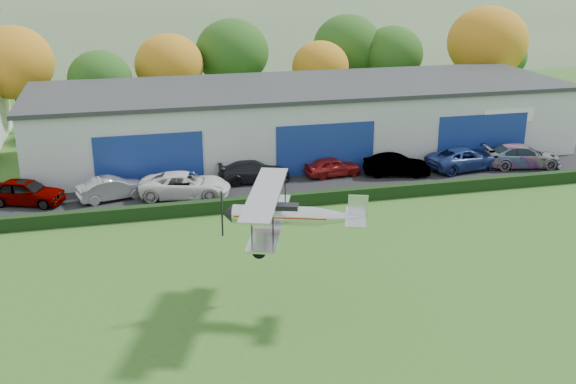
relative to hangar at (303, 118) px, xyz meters
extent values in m
plane|color=#32601E|center=(-5.00, -27.98, -2.66)|extent=(300.00, 300.00, 0.00)
cube|color=black|center=(-2.00, -6.98, -2.63)|extent=(48.00, 9.00, 0.05)
cube|color=black|center=(-2.00, -11.78, -2.26)|extent=(46.00, 0.60, 0.80)
cube|color=#B2B7BC|center=(0.00, 0.02, -0.16)|extent=(40.00, 12.00, 5.00)
cube|color=#2D3033|center=(0.00, 0.02, 2.49)|extent=(40.60, 12.60, 0.30)
cube|color=navy|center=(-12.00, -6.03, -0.86)|extent=(7.00, 0.12, 3.60)
cube|color=navy|center=(0.00, -6.03, -0.86)|extent=(7.00, 0.12, 3.60)
cube|color=navy|center=(12.00, -6.03, -0.86)|extent=(7.00, 0.12, 3.60)
cylinder|color=#3D2614|center=(-22.00, 12.02, -1.08)|extent=(0.36, 0.36, 3.15)
ellipsoid|color=#9B5513|center=(-22.00, 12.02, 3.37)|extent=(6.84, 6.84, 6.16)
cylinder|color=#3D2614|center=(-15.00, 10.02, -1.43)|extent=(0.36, 0.36, 2.45)
ellipsoid|color=#1E4C14|center=(-15.00, 10.02, 2.03)|extent=(5.32, 5.32, 4.79)
cylinder|color=#3D2614|center=(-9.00, 12.02, -1.26)|extent=(0.36, 0.36, 2.80)
ellipsoid|color=#9B5513|center=(-9.00, 12.02, 2.70)|extent=(6.08, 6.08, 5.47)
cylinder|color=#3D2614|center=(-3.00, 14.02, -1.08)|extent=(0.36, 0.36, 3.15)
ellipsoid|color=#1E4C14|center=(-3.00, 14.02, 3.37)|extent=(6.84, 6.84, 6.16)
cylinder|color=#3D2614|center=(5.00, 12.02, -1.43)|extent=(0.36, 0.36, 2.45)
ellipsoid|color=#9B5513|center=(5.00, 12.02, 2.03)|extent=(5.32, 5.32, 4.79)
cylinder|color=#3D2614|center=(13.00, 14.02, -1.26)|extent=(0.36, 0.36, 2.80)
ellipsoid|color=#1E4C14|center=(13.00, 14.02, 2.70)|extent=(6.08, 6.08, 5.47)
cylinder|color=#3D2614|center=(21.00, 10.02, -0.91)|extent=(0.36, 0.36, 3.50)
ellipsoid|color=#9B5513|center=(21.00, 10.02, 4.04)|extent=(7.60, 7.60, 6.84)
cylinder|color=#3D2614|center=(25.00, 14.02, -1.43)|extent=(0.36, 0.36, 2.45)
ellipsoid|color=#1E4C14|center=(25.00, 14.02, 2.03)|extent=(5.32, 5.32, 4.79)
cylinder|color=#3D2614|center=(9.00, 16.02, -1.08)|extent=(0.36, 0.36, 3.15)
ellipsoid|color=#1E4C14|center=(9.00, 16.02, 3.37)|extent=(6.84, 6.84, 6.16)
ellipsoid|color=#4C6642|center=(15.00, 112.02, -18.06)|extent=(320.00, 196.00, 56.00)
ellipsoid|color=#4C6642|center=(85.00, 112.02, -12.56)|extent=(240.00, 126.00, 36.00)
imported|color=gray|center=(-19.59, -7.56, -1.80)|extent=(5.07, 3.52, 1.60)
imported|color=silver|center=(-14.44, -7.92, -1.89)|extent=(4.58, 2.56, 1.43)
imported|color=silver|center=(-10.00, -8.61, -1.82)|extent=(6.09, 3.75, 1.58)
imported|color=black|center=(-5.18, -6.56, -1.91)|extent=(4.83, 1.97, 1.40)
imported|color=maroon|center=(0.35, -6.67, -1.94)|extent=(4.01, 1.91, 1.33)
imported|color=gray|center=(4.63, -7.66, -1.87)|extent=(4.72, 2.60, 1.48)
imported|color=navy|center=(9.96, -7.42, -1.83)|extent=(5.94, 3.43, 1.56)
imported|color=gray|center=(14.19, -7.94, -1.79)|extent=(5.90, 3.21, 1.62)
cylinder|color=silver|center=(-7.72, -23.66, 1.50)|extent=(3.56, 1.94, 0.83)
cone|color=silver|center=(-5.13, -24.58, 1.50)|extent=(2.18, 1.45, 0.83)
cone|color=black|center=(-9.58, -23.00, 1.50)|extent=(0.71, 0.93, 0.83)
cube|color=#AB260D|center=(-7.46, -23.76, 1.55)|extent=(3.91, 2.08, 0.06)
cube|color=black|center=(-7.29, -23.82, 1.88)|extent=(1.22, 0.89, 0.23)
cube|color=silver|center=(-7.90, -23.60, 1.22)|extent=(3.29, 6.60, 0.09)
cube|color=silver|center=(-8.07, -23.54, 2.46)|extent=(3.50, 6.98, 0.09)
cylinder|color=black|center=(-9.08, -25.71, 1.85)|extent=(0.07, 0.07, 1.19)
cylinder|color=black|center=(-8.31, -25.99, 1.85)|extent=(0.07, 0.07, 1.19)
cylinder|color=black|center=(-7.49, -21.22, 1.85)|extent=(0.07, 0.07, 1.19)
cylinder|color=black|center=(-6.71, -21.49, 1.85)|extent=(0.07, 0.07, 1.19)
cylinder|color=black|center=(-8.18, -23.84, 2.14)|extent=(0.12, 0.20, 0.68)
cylinder|color=black|center=(-7.96, -23.24, 2.14)|extent=(0.12, 0.20, 0.68)
cylinder|color=black|center=(-8.37, -23.85, 0.72)|extent=(0.27, 0.62, 1.12)
cylinder|color=black|center=(-8.11, -23.11, 0.72)|extent=(0.27, 0.62, 1.12)
cylinder|color=black|center=(-8.24, -23.48, 0.17)|extent=(0.64, 1.66, 0.06)
cylinder|color=black|center=(-8.52, -24.26, 0.17)|extent=(0.60, 0.32, 0.59)
cylinder|color=black|center=(-7.97, -22.70, 0.17)|extent=(0.60, 0.32, 0.59)
cylinder|color=black|center=(-4.53, -24.80, 1.27)|extent=(0.34, 0.16, 0.39)
cube|color=silver|center=(-4.53, -24.80, 1.55)|extent=(1.58, 2.52, 0.06)
cube|color=silver|center=(-4.44, -24.83, 2.00)|extent=(0.80, 0.33, 1.01)
cube|color=black|center=(-9.81, -22.92, 1.50)|extent=(0.09, 0.12, 2.02)
camera|label=1|loc=(-13.73, -49.86, 11.75)|focal=42.83mm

